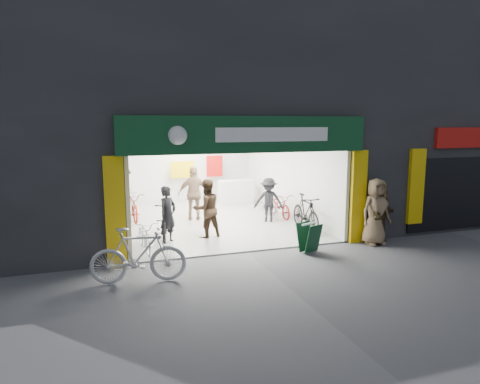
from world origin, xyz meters
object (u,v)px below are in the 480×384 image
bike_left_front (145,235)px  bike_right_front (306,213)px  sandwich_board (309,237)px  pedestrian_near (376,212)px  parked_bike (138,255)px

bike_left_front → bike_right_front: 5.04m
sandwich_board → pedestrian_near: bearing=-17.3°
bike_right_front → pedestrian_near: 2.31m
sandwich_board → bike_left_front: bearing=139.2°
bike_left_front → parked_bike: bearing=-103.2°
bike_left_front → parked_bike: parked_bike is taller
bike_left_front → bike_right_front: (5.00, 0.61, 0.15)m
pedestrian_near → bike_left_front: bearing=162.7°
pedestrian_near → sandwich_board: pedestrian_near is taller
bike_right_front → parked_bike: 6.09m
bike_left_front → bike_right_front: size_ratio=0.85×
bike_right_front → pedestrian_near: pedestrian_near is taller
bike_right_front → parked_bike: bearing=-148.9°
bike_left_front → pedestrian_near: size_ratio=0.87×
bike_right_front → parked_bike: (-5.37, -2.86, 0.03)m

